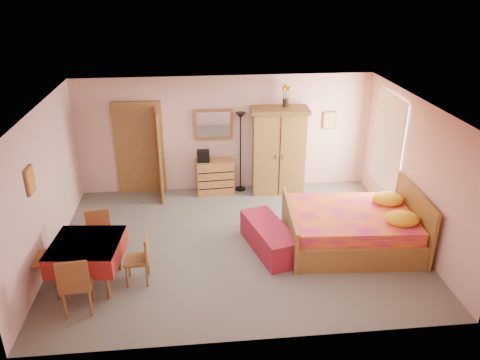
{
  "coord_description": "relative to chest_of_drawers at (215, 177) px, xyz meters",
  "views": [
    {
      "loc": [
        -0.7,
        -7.4,
        4.62
      ],
      "look_at": [
        0.1,
        0.3,
        1.15
      ],
      "focal_mm": 35.0,
      "sensor_mm": 36.0,
      "label": 1
    }
  ],
  "objects": [
    {
      "name": "doorway",
      "position": [
        -1.63,
        0.24,
        0.64
      ],
      "size": [
        1.06,
        0.12,
        2.15
      ],
      "primitive_type": "cube",
      "color": "#9E6B35",
      "rests_on": "floor"
    },
    {
      "name": "chair_east",
      "position": [
        -1.42,
        -3.22,
        0.04
      ],
      "size": [
        0.39,
        0.39,
        0.84
      ],
      "primitive_type": "cube",
      "rotation": [
        0.0,
        0.0,
        1.58
      ],
      "color": "olive",
      "rests_on": "floor"
    },
    {
      "name": "stereo",
      "position": [
        -0.25,
        -0.01,
        0.51
      ],
      "size": [
        0.28,
        0.2,
        0.25
      ],
      "primitive_type": "cube",
      "rotation": [
        0.0,
        0.0,
        -0.02
      ],
      "color": "black",
      "rests_on": "chest_of_drawers"
    },
    {
      "name": "wall_front",
      "position": [
        0.27,
        -4.73,
        0.91
      ],
      "size": [
        6.5,
        0.1,
        2.6
      ],
      "primitive_type": "cube",
      "color": "beige",
      "rests_on": "floor"
    },
    {
      "name": "floor",
      "position": [
        0.27,
        -2.23,
        -0.39
      ],
      "size": [
        6.5,
        6.5,
        0.0
      ],
      "primitive_type": "plane",
      "color": "slate",
      "rests_on": "ground"
    },
    {
      "name": "chair_south",
      "position": [
        -2.22,
        -3.83,
        0.1
      ],
      "size": [
        0.48,
        0.48,
        0.96
      ],
      "primitive_type": "cube",
      "rotation": [
        0.0,
        0.0,
        0.09
      ],
      "color": "brown",
      "rests_on": "floor"
    },
    {
      "name": "picture_left",
      "position": [
        -2.95,
        -2.83,
        1.31
      ],
      "size": [
        0.04,
        0.32,
        0.42
      ],
      "primitive_type": "cube",
      "color": "orange",
      "rests_on": "wall_left"
    },
    {
      "name": "picture_back",
      "position": [
        2.62,
        0.24,
        1.16
      ],
      "size": [
        0.3,
        0.04,
        0.4
      ],
      "primitive_type": "cube",
      "color": "#D8BF59",
      "rests_on": "wall_back"
    },
    {
      "name": "wall_right",
      "position": [
        3.52,
        -2.23,
        0.91
      ],
      "size": [
        0.1,
        5.0,
        2.6
      ],
      "primitive_type": "cube",
      "color": "beige",
      "rests_on": "floor"
    },
    {
      "name": "window",
      "position": [
        3.48,
        -1.03,
        1.06
      ],
      "size": [
        0.08,
        1.4,
        1.95
      ],
      "primitive_type": "cube",
      "color": "white",
      "rests_on": "wall_right"
    },
    {
      "name": "wall_back",
      "position": [
        0.27,
        0.27,
        0.91
      ],
      "size": [
        6.5,
        0.1,
        2.6
      ],
      "primitive_type": "cube",
      "color": "beige",
      "rests_on": "floor"
    },
    {
      "name": "ceiling",
      "position": [
        0.27,
        -2.23,
        2.21
      ],
      "size": [
        6.5,
        6.5,
        0.0
      ],
      "primitive_type": "plane",
      "rotation": [
        3.14,
        0.0,
        0.0
      ],
      "color": "brown",
      "rests_on": "wall_back"
    },
    {
      "name": "chair_north",
      "position": [
        -2.11,
        -2.54,
        0.06
      ],
      "size": [
        0.47,
        0.47,
        0.89
      ],
      "primitive_type": "cube",
      "rotation": [
        0.0,
        0.0,
        3.32
      ],
      "color": "#9F7036",
      "rests_on": "floor"
    },
    {
      "name": "wall_left",
      "position": [
        -2.98,
        -2.23,
        0.91
      ],
      "size": [
        0.1,
        5.0,
        2.6
      ],
      "primitive_type": "cube",
      "color": "beige",
      "rests_on": "floor"
    },
    {
      "name": "bed",
      "position": [
        2.34,
        -2.47,
        0.16
      ],
      "size": [
        2.47,
        2.01,
        1.09
      ],
      "primitive_type": "cube",
      "rotation": [
        0.0,
        0.0,
        -0.07
      ],
      "color": "#C2126A",
      "rests_on": "floor"
    },
    {
      "name": "dining_table",
      "position": [
        -2.18,
        -3.19,
        -0.0
      ],
      "size": [
        1.15,
        1.15,
        0.77
      ],
      "primitive_type": "cube",
      "rotation": [
        0.0,
        0.0,
        -0.09
      ],
      "color": "maroon",
      "rests_on": "floor"
    },
    {
      "name": "sunflower_vase",
      "position": [
        1.56,
        0.05,
        1.8
      ],
      "size": [
        0.2,
        0.2,
        0.47
      ],
      "primitive_type": "cube",
      "rotation": [
        0.0,
        0.0,
        0.06
      ],
      "color": "yellow",
      "rests_on": "wardrobe"
    },
    {
      "name": "wardrobe",
      "position": [
        1.42,
        -0.07,
        0.59
      ],
      "size": [
        1.28,
        0.72,
        1.95
      ],
      "primitive_type": "cube",
      "rotation": [
        0.0,
        0.0,
        -0.06
      ],
      "color": "#A47837",
      "rests_on": "floor"
    },
    {
      "name": "floor_lamp",
      "position": [
        0.59,
        0.09,
        0.53
      ],
      "size": [
        0.28,
        0.28,
        1.83
      ],
      "primitive_type": "cube",
      "rotation": [
        0.0,
        0.0,
        0.24
      ],
      "color": "black",
      "rests_on": "floor"
    },
    {
      "name": "bench",
      "position": [
        0.83,
        -2.5,
        -0.14
      ],
      "size": [
        0.91,
        1.58,
        0.5
      ],
      "primitive_type": "cube",
      "rotation": [
        0.0,
        0.0,
        0.26
      ],
      "color": "maroon",
      "rests_on": "floor"
    },
    {
      "name": "wall_mirror",
      "position": [
        -0.0,
        0.21,
        1.16
      ],
      "size": [
        0.84,
        0.05,
        0.66
      ],
      "primitive_type": "cube",
      "rotation": [
        0.0,
        0.0,
        -0.0
      ],
      "color": "white",
      "rests_on": "wall_back"
    },
    {
      "name": "chair_west",
      "position": [
        -2.94,
        -3.18,
        0.12
      ],
      "size": [
        0.58,
        0.58,
        1.02
      ],
      "primitive_type": "cube",
      "rotation": [
        0.0,
        0.0,
        -1.28
      ],
      "color": "#AE703A",
      "rests_on": "floor"
    },
    {
      "name": "chest_of_drawers",
      "position": [
        0.0,
        0.0,
        0.0
      ],
      "size": [
        0.84,
        0.46,
        0.77
      ],
      "primitive_type": "cube",
      "rotation": [
        0.0,
        0.0,
        0.07
      ],
      "color": "#AF713B",
      "rests_on": "floor"
    }
  ]
}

